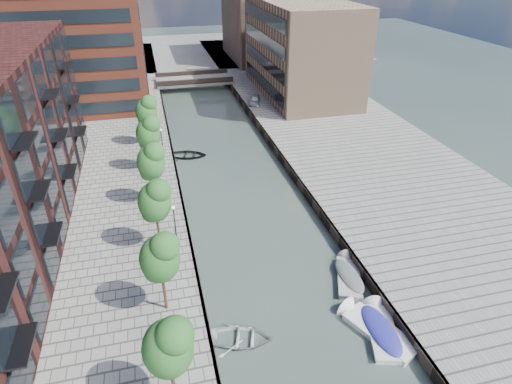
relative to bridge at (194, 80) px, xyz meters
name	(u,v)px	position (x,y,z in m)	size (l,w,h in m)	color
water	(229,165)	(0.00, -32.00, -1.39)	(300.00, 300.00, 0.00)	#38473F
quay_right	(357,147)	(16.00, -32.00, -0.89)	(20.00, 140.00, 1.00)	gray
quay_wall_left	(175,167)	(-6.10, -32.00, -0.89)	(0.25, 140.00, 1.00)	#332823
quay_wall_right	(280,156)	(6.10, -32.00, -0.89)	(0.25, 140.00, 1.00)	#332823
far_closure	(179,52)	(0.00, 28.00, -0.89)	(80.00, 40.00, 1.00)	gray
tan_block_near	(300,48)	(16.00, -10.00, 6.61)	(12.00, 25.00, 14.00)	#A28063
tan_block_far	(259,18)	(16.00, 16.00, 7.61)	(12.00, 20.00, 16.00)	#A28063
bridge	(194,80)	(0.00, 0.00, 0.00)	(13.00, 6.00, 1.30)	gray
tree_1	(167,345)	(-8.50, -61.00, 3.92)	(2.50, 2.50, 5.95)	#382619
tree_2	(159,256)	(-8.50, -54.00, 3.92)	(2.50, 2.50, 5.95)	#382619
tree_3	(154,200)	(-8.50, -47.00, 3.92)	(2.50, 2.50, 5.95)	#382619
tree_4	(151,160)	(-8.50, -40.00, 3.92)	(2.50, 2.50, 5.95)	#382619
tree_5	(148,132)	(-8.50, -33.00, 3.92)	(2.50, 2.50, 5.95)	#382619
tree_6	(146,110)	(-8.50, -26.00, 3.92)	(2.50, 2.50, 5.95)	#382619
lamp_1	(175,224)	(-7.20, -48.00, 2.12)	(0.24, 0.24, 4.12)	black
lamp_2	(162,143)	(-7.20, -32.00, 2.12)	(0.24, 0.24, 4.12)	black
sloop_3	(242,341)	(-4.08, -57.09, -1.39)	(2.99, 4.18, 0.87)	silver
sloop_4	(188,157)	(-4.30, -28.59, -1.39)	(3.20, 4.49, 0.93)	black
motorboat_1	(381,328)	(4.96, -58.46, -1.19)	(3.09, 5.28, 1.67)	white
motorboat_3	(374,328)	(4.50, -58.38, -1.17)	(3.93, 5.69, 1.80)	white
motorboat_4	(349,274)	(5.17, -53.06, -1.19)	(3.33, 5.12, 1.62)	#B1B1AF
car	(255,100)	(7.54, -14.35, 0.25)	(1.52, 3.77, 1.29)	#BABCBF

